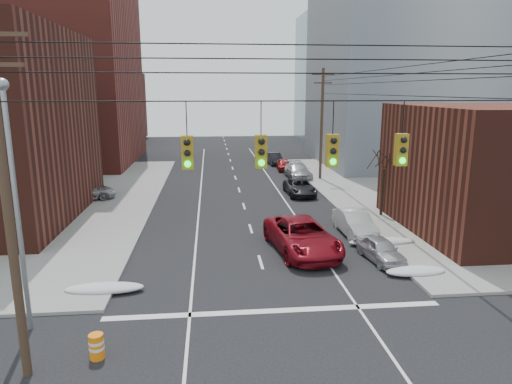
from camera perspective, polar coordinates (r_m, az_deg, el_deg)
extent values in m
cube|color=maroon|center=(62.74, -26.97, 16.88)|extent=(24.00, 20.00, 30.00)
cube|color=#461D15|center=(87.88, -21.55, 9.86)|extent=(22.00, 18.00, 12.00)
cube|color=gray|center=(59.99, 19.12, 15.38)|extent=(22.00, 20.00, 25.00)
cube|color=gray|center=(84.90, 12.85, 13.72)|extent=(20.00, 18.00, 22.00)
cylinder|color=#473323|center=(15.27, -28.63, -1.87)|extent=(0.28, 0.28, 11.00)
cylinder|color=#473323|center=(46.10, 8.20, 8.25)|extent=(0.28, 0.28, 11.00)
cube|color=#473323|center=(45.99, 8.40, 14.34)|extent=(2.20, 0.12, 0.12)
cube|color=#473323|center=(45.97, 8.37, 13.35)|extent=(1.80, 0.12, 0.12)
cylinder|color=black|center=(13.86, 4.83, 11.28)|extent=(17.00, 0.04, 0.04)
cylinder|color=black|center=(13.67, -8.69, 9.07)|extent=(0.03, 0.03, 1.00)
cube|color=olive|center=(13.77, -8.55, 4.91)|extent=(0.35, 0.30, 1.00)
sphere|color=black|center=(13.56, -8.63, 6.15)|extent=(0.20, 0.20, 0.20)
sphere|color=black|center=(13.60, -8.58, 4.81)|extent=(0.20, 0.20, 0.20)
sphere|color=#0CE526|center=(13.65, -8.54, 3.48)|extent=(0.20, 0.20, 0.20)
cylinder|color=black|center=(13.74, 0.63, 9.22)|extent=(0.03, 0.03, 1.00)
cube|color=olive|center=(13.83, 0.62, 5.09)|extent=(0.35, 0.30, 1.00)
sphere|color=black|center=(13.63, 0.70, 6.33)|extent=(0.20, 0.20, 0.20)
sphere|color=black|center=(13.67, 0.70, 4.99)|extent=(0.20, 0.20, 0.20)
sphere|color=#0CE526|center=(13.71, 0.70, 3.67)|extent=(0.20, 0.20, 0.20)
cylinder|color=black|center=(14.15, 9.63, 9.15)|extent=(0.03, 0.03, 1.00)
cube|color=olive|center=(14.24, 9.49, 5.13)|extent=(0.35, 0.30, 1.00)
sphere|color=black|center=(14.04, 9.71, 6.34)|extent=(0.20, 0.20, 0.20)
sphere|color=black|center=(14.08, 9.67, 5.04)|extent=(0.20, 0.20, 0.20)
sphere|color=#0CE526|center=(14.13, 9.62, 3.75)|extent=(0.20, 0.20, 0.20)
cylinder|color=black|center=(14.88, 17.93, 8.88)|extent=(0.03, 0.03, 1.00)
cube|color=olive|center=(14.97, 17.68, 5.07)|extent=(0.35, 0.30, 1.00)
sphere|color=black|center=(14.78, 18.02, 6.21)|extent=(0.20, 0.20, 0.20)
sphere|color=black|center=(14.81, 17.93, 4.98)|extent=(0.20, 0.20, 0.20)
sphere|color=#0CE526|center=(14.86, 17.85, 3.75)|extent=(0.20, 0.20, 0.20)
cylinder|color=gray|center=(18.57, -27.65, -2.61)|extent=(0.18, 0.18, 9.00)
sphere|color=gray|center=(18.04, -29.16, 11.66)|extent=(0.44, 0.44, 0.44)
cylinder|color=black|center=(33.71, 15.49, -0.12)|extent=(0.20, 0.20, 3.50)
cylinder|color=black|center=(33.54, 16.26, 3.82)|extent=(0.27, 0.82, 1.19)
cylinder|color=black|center=(33.89, 15.73, 4.08)|extent=(1.17, 0.54, 1.38)
cylinder|color=black|center=(33.81, 14.60, 4.18)|extent=(1.44, 1.00, 1.48)
cylinder|color=black|center=(33.21, 15.04, 3.80)|extent=(0.17, 0.84, 1.19)
cylinder|color=black|center=(32.73, 15.26, 3.82)|extent=(0.82, 0.99, 1.40)
cylinder|color=black|center=(32.52, 16.38, 3.76)|extent=(1.74, 0.21, 1.43)
cylinder|color=black|center=(33.21, 16.39, 3.72)|extent=(0.48, 0.73, 1.20)
ellipsoid|color=silver|center=(22.02, -18.41, -11.35)|extent=(3.50, 1.08, 0.42)
ellipsoid|color=silver|center=(24.07, 19.32, -9.33)|extent=(3.00, 1.08, 0.42)
ellipsoid|color=silver|center=(27.94, 15.47, -6.00)|extent=(4.00, 1.08, 0.42)
imported|color=maroon|center=(25.80, 5.78, -5.49)|extent=(3.95, 6.99, 1.84)
imported|color=#B7B6BB|center=(25.34, 15.34, -6.95)|extent=(1.91, 3.81, 1.25)
imported|color=beige|center=(29.33, 12.24, -3.80)|extent=(1.72, 4.70, 1.54)
imported|color=black|center=(39.75, 5.48, 0.61)|extent=(2.38, 4.96, 1.36)
imported|color=#9F9FA3|center=(47.22, 5.25, 2.64)|extent=(2.41, 5.43, 1.55)
imported|color=maroon|center=(51.95, 3.53, 3.44)|extent=(1.82, 3.92, 1.30)
imported|color=black|center=(56.19, 2.29, 4.20)|extent=(1.87, 4.36, 1.40)
imported|color=silver|center=(38.77, -23.80, -0.42)|extent=(4.67, 2.32, 1.47)
imported|color=#A6A7AB|center=(39.79, -20.46, 0.05)|extent=(5.06, 3.17, 1.30)
imported|color=#BABABF|center=(39.34, -28.40, -0.66)|extent=(4.68, 2.44, 1.52)
cylinder|color=orange|center=(17.15, -19.30, -17.76)|extent=(0.65, 0.65, 0.88)
cylinder|color=white|center=(17.06, -19.34, -17.25)|extent=(0.66, 0.66, 0.11)
cylinder|color=white|center=(17.17, -19.29, -17.89)|extent=(0.66, 0.66, 0.11)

